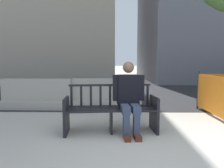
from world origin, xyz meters
TOP-DOWN VIEW (x-y plane):
  - ground_plane at (0.00, 0.00)m, footprint 200.00×200.00m
  - street_asphalt at (0.00, 8.70)m, footprint 120.00×12.00m
  - street_bench at (-0.57, 1.23)m, footprint 1.73×0.68m
  - seated_person at (-0.24, 1.20)m, footprint 0.59×0.75m
  - jersey_barrier_centre at (-0.76, 3.29)m, footprint 2.00×0.68m
  - jersey_barrier_left at (-2.71, 3.21)m, footprint 2.02×0.74m

SIDE VIEW (x-z plane):
  - ground_plane at x=0.00m, z-range 0.00..0.00m
  - street_asphalt at x=0.00m, z-range 0.00..0.01m
  - jersey_barrier_centre at x=-0.76m, z-range -0.08..0.76m
  - jersey_barrier_left at x=-2.71m, z-range -0.08..0.76m
  - street_bench at x=-0.57m, z-range -0.04..0.84m
  - seated_person at x=-0.24m, z-range 0.03..1.35m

